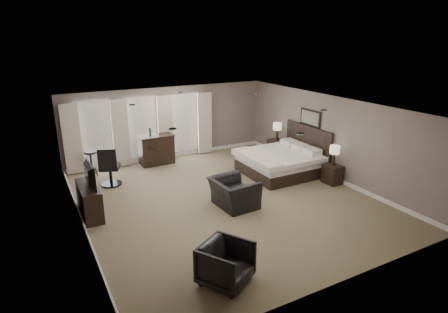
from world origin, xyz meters
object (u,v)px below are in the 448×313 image
dresser (89,200)px  lamp_far (277,132)px  bar_stool_right (153,156)px  nightstand_far (276,149)px  armchair_far (226,262)px  armchair_near (234,188)px  bar_counter (156,149)px  tv (87,183)px  bed (281,152)px  desk_chair (110,166)px  bar_stool_left (91,164)px  lamp_near (334,156)px  nightstand_near (332,174)px

dresser → lamp_far: bearing=12.8°
bar_stool_right → dresser: bearing=-133.0°
nightstand_far → bar_stool_right: size_ratio=0.83×
dresser → armchair_far: (1.72, -4.02, 0.04)m
armchair_near → bar_counter: bar_counter is taller
armchair_far → tv: bearing=82.0°
bed → tv: bearing=-178.8°
tv → bar_counter: bar_counter is taller
lamp_far → tv: size_ratio=0.62×
armchair_near → bar_counter: 4.32m
bed → desk_chair: bed is taller
bar_stool_right → bar_stool_left: bearing=177.3°
nightstand_far → desk_chair: bearing=178.2°
nightstand_far → desk_chair: size_ratio=0.54×
tv → desk_chair: size_ratio=0.86×
bed → bar_stool_left: (-5.49, 2.70, -0.32)m
lamp_far → bed: bearing=-121.5°
bed → armchair_near: (-2.58, -1.41, -0.22)m
lamp_far → bar_stool_right: size_ratio=0.82×
lamp_far → bar_stool_left: lamp_far is taller
tv → lamp_far: bearing=-77.2°
bar_stool_right → bed: bearing=-36.9°
tv → bar_stool_left: 2.92m
lamp_near → bar_counter: (-4.15, 4.31, -0.37)m
dresser → tv: tv is taller
dresser → tv: size_ratio=1.31×
lamp_far → nightstand_far: bearing=0.0°
nightstand_far → lamp_near: size_ratio=1.07×
tv → bar_counter: size_ratio=0.88×
bed → bar_stool_left: bearing=153.8°
lamp_far → bar_stool_left: 6.53m
nightstand_near → desk_chair: desk_chair is taller
bar_stool_right → armchair_near: bearing=-77.4°
desk_chair → bar_counter: bearing=-125.0°
lamp_near → tv: size_ratio=0.59×
lamp_far → bar_stool_right: (-4.37, 1.16, -0.59)m
armchair_near → bed: bearing=-64.5°
bed → nightstand_far: (0.89, 1.45, -0.41)m
armchair_near → desk_chair: (-2.54, 3.05, 0.09)m
nightstand_near → nightstand_far: nightstand_far is taller
desk_chair → tv: bearing=84.9°
dresser → bar_stool_left: 2.88m
nightstand_far → lamp_near: lamp_near is taller
armchair_near → bar_stool_left: (-2.91, 4.12, -0.10)m
lamp_far → armchair_near: 4.52m
lamp_near → bar_stool_left: size_ratio=0.74×
armchair_near → armchair_far: size_ratio=1.35×
nightstand_far → desk_chair: desk_chair is taller
lamp_far → dresser: (-6.92, -1.58, -0.58)m
nightstand_near → bar_stool_right: bearing=137.1°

